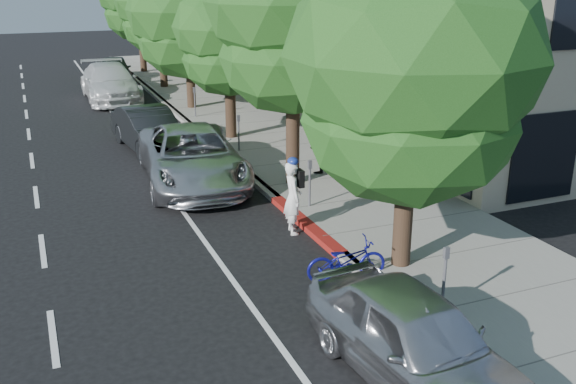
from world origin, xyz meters
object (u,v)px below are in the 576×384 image
street_tree_3 (187,12)px  white_pickup (110,82)px  near_car_a (415,340)px  cyclist (293,198)px  pedestrian (319,147)px  silver_suv (192,157)px  dark_sedan (149,129)px  dark_suv_far (115,70)px  street_tree_1 (293,6)px  street_tree_2 (228,29)px  street_tree_4 (159,2)px  bicycle (346,260)px  street_tree_0 (413,61)px

street_tree_3 → white_pickup: street_tree_3 is taller
white_pickup → near_car_a: bearing=-87.5°
cyclist → pedestrian: cyclist is taller
street_tree_3 → silver_suv: street_tree_3 is taller
silver_suv → dark_sedan: silver_suv is taller
cyclist → dark_suv_far: cyclist is taller
street_tree_1 → pedestrian: bearing=29.1°
street_tree_1 → street_tree_2: bearing=90.0°
street_tree_4 → bicycle: bearing=-93.1°
street_tree_1 → white_pickup: bearing=101.0°
silver_suv → dark_sedan: 4.40m
white_pickup → street_tree_2: bearing=-72.8°
street_tree_3 → pedestrian: (1.15, -11.36, -3.43)m
street_tree_0 → dark_sedan: (-3.10, 11.87, -3.71)m
street_tree_0 → street_tree_2: street_tree_0 is taller
dark_sedan → pedestrian: 6.74m
cyclist → silver_suv: size_ratio=0.30×
cyclist → silver_suv: bearing=24.1°
cyclist → near_car_a: cyclist is taller
cyclist → dark_suv_far: (-0.77, 24.49, -0.17)m
street_tree_1 → street_tree_4: bearing=90.0°
street_tree_2 → near_car_a: (-1.95, -15.50, -3.35)m
street_tree_1 → street_tree_3: size_ratio=1.12×
street_tree_3 → near_car_a: bearing=-95.2°
street_tree_2 → near_car_a: bearing=-97.2°
street_tree_4 → bicycle: size_ratio=4.37×
street_tree_3 → white_pickup: 6.10m
bicycle → street_tree_3: bearing=3.9°
bicycle → dark_suv_far: bearing=9.7°
street_tree_2 → street_tree_4: size_ratio=0.89×
silver_suv → dark_suv_far: 19.80m
silver_suv → near_car_a: silver_suv is taller
silver_suv → pedestrian: size_ratio=3.78×
bicycle → silver_suv: 7.60m
street_tree_0 → bicycle: bearing=178.9°
dark_sedan → bicycle: bearing=-87.9°
cyclist → silver_suv: 4.87m
bicycle → pedestrian: 7.08m
street_tree_2 → silver_suv: 6.16m
street_tree_1 → bicycle: size_ratio=4.90×
street_tree_2 → white_pickup: bearing=107.4°
street_tree_1 → street_tree_4: (-0.00, 18.00, -0.64)m
white_pickup → pedestrian: white_pickup is taller
cyclist → near_car_a: size_ratio=0.41×
street_tree_4 → near_car_a: size_ratio=1.68×
dark_sedan → white_pickup: size_ratio=0.75×
street_tree_0 → dark_suv_far: (-2.11, 27.29, -3.72)m
street_tree_3 → near_car_a: 21.89m
street_tree_2 → pedestrian: bearing=-77.8°
white_pickup → street_tree_0: bearing=-82.1°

